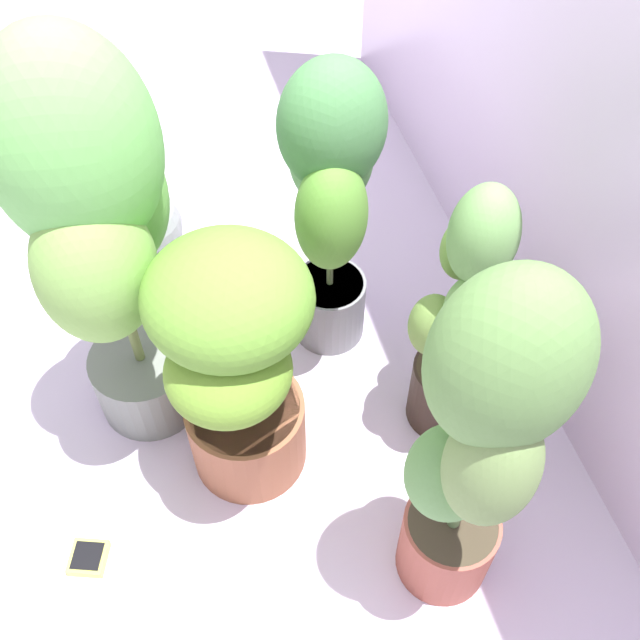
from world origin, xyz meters
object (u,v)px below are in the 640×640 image
potted_plant_front_left (97,226)px  potted_plant_back_center (460,321)px  potted_plant_back_right (480,437)px  potted_plant_back_left (331,187)px  floor_fan (143,230)px  hygrometer_box (88,558)px  potted_plant_center (233,357)px

potted_plant_front_left → potted_plant_back_center: bearing=70.9°
potted_plant_back_right → potted_plant_back_center: bearing=158.9°
potted_plant_back_left → floor_fan: 0.60m
potted_plant_back_left → potted_plant_back_center: potted_plant_back_left is taller
floor_fan → potted_plant_front_left: bearing=51.7°
potted_plant_back_left → potted_plant_back_center: (0.35, 0.19, -0.13)m
potted_plant_front_left → hygrometer_box: bearing=-26.1°
potted_plant_center → floor_fan: potted_plant_center is taller
potted_plant_back_center → hygrometer_box: 0.98m
potted_plant_back_left → potted_plant_back_right: (0.71, 0.05, 0.05)m
potted_plant_back_center → potted_plant_front_left: 0.78m
potted_plant_center → potted_plant_back_center: bearing=88.4°
potted_plant_back_center → hygrometer_box: potted_plant_back_center is taller
potted_plant_back_left → potted_plant_back_right: bearing=4.2°
potted_plant_back_center → potted_plant_front_left: bearing=-109.1°
potted_plant_front_left → floor_fan: bearing=170.7°
hygrometer_box → potted_plant_back_right: bearing=-176.3°
potted_plant_front_left → floor_fan: (-0.39, 0.06, -0.40)m
potted_plant_back_left → potted_plant_back_right: potted_plant_back_right is taller
potted_plant_back_left → potted_plant_center: (0.33, -0.30, -0.10)m
potted_plant_back_right → floor_fan: bearing=-153.6°
potted_plant_back_right → floor_fan: (-1.00, -0.50, -0.34)m
potted_plant_back_left → potted_plant_center: size_ratio=1.19×
potted_plant_back_left → potted_plant_front_left: (0.10, -0.51, 0.11)m
potted_plant_back_left → floor_fan: bearing=-122.7°
hygrometer_box → potted_plant_back_center: bearing=-150.8°
hygrometer_box → potted_plant_back_left: bearing=-125.0°
hygrometer_box → potted_plant_center: bearing=-137.9°
potted_plant_front_left → floor_fan: size_ratio=3.03×
potted_plant_center → floor_fan: (-0.62, -0.14, -0.19)m
potted_plant_front_left → hygrometer_box: 0.75m
potted_plant_front_left → hygrometer_box: potted_plant_front_left is taller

